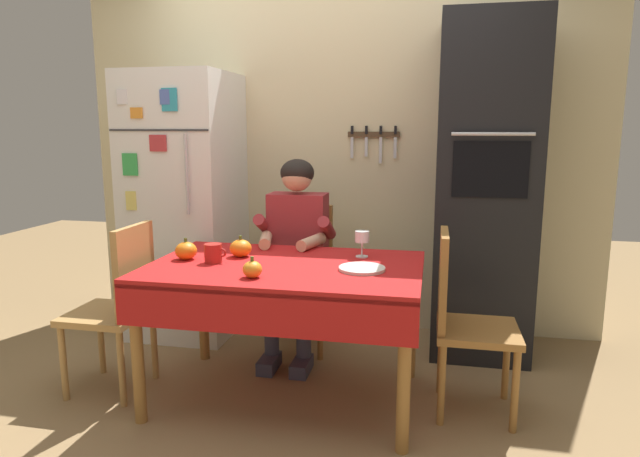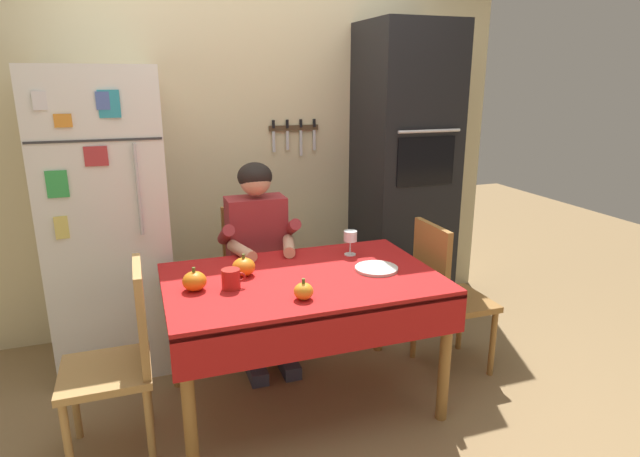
{
  "view_description": "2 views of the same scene",
  "coord_description": "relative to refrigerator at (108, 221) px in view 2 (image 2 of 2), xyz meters",
  "views": [
    {
      "loc": [
        0.74,
        -2.57,
        1.43
      ],
      "look_at": [
        0.14,
        0.3,
        0.9
      ],
      "focal_mm": 30.92,
      "sensor_mm": 36.0,
      "label": 1
    },
    {
      "loc": [
        -0.76,
        -2.36,
        1.73
      ],
      "look_at": [
        0.15,
        0.24,
        0.95
      ],
      "focal_mm": 29.73,
      "sensor_mm": 36.0,
      "label": 2
    }
  ],
  "objects": [
    {
      "name": "pumpkin_medium",
      "position": [
        0.4,
        -0.87,
        -0.11
      ],
      "size": [
        0.12,
        0.12,
        0.12
      ],
      "color": "orange",
      "rests_on": "dining_table"
    },
    {
      "name": "dining_table",
      "position": [
        0.95,
        -0.88,
        -0.24
      ],
      "size": [
        1.4,
        0.9,
        0.74
      ],
      "color": "#9E6B33",
      "rests_on": "ground"
    },
    {
      "name": "chair_behind_person",
      "position": [
        0.86,
        -0.09,
        -0.39
      ],
      "size": [
        0.4,
        0.4,
        0.93
      ],
      "color": "#9E6B33",
      "rests_on": "ground"
    },
    {
      "name": "refrigerator",
      "position": [
        0.0,
        0.0,
        0.0
      ],
      "size": [
        0.68,
        0.71,
        1.8
      ],
      "color": "white",
      "rests_on": "ground"
    },
    {
      "name": "wine_glass",
      "position": [
        1.32,
        -0.62,
        -0.06
      ],
      "size": [
        0.08,
        0.08,
        0.14
      ],
      "color": "white",
      "rests_on": "dining_table"
    },
    {
      "name": "ground_plane",
      "position": [
        0.95,
        -0.96,
        -0.9
      ],
      "size": [
        10.0,
        10.0,
        0.0
      ],
      "primitive_type": "plane",
      "color": "#93754C",
      "rests_on": "ground"
    },
    {
      "name": "serving_tray",
      "position": [
        1.35,
        -0.9,
        -0.15
      ],
      "size": [
        0.23,
        0.23,
        0.02
      ],
      "primitive_type": "cylinder",
      "color": "silver",
      "rests_on": "dining_table"
    },
    {
      "name": "back_wall_assembly",
      "position": [
        1.0,
        0.39,
        0.4
      ],
      "size": [
        3.7,
        0.13,
        2.6
      ],
      "color": "beige",
      "rests_on": "ground"
    },
    {
      "name": "pumpkin_small",
      "position": [
        0.67,
        -0.75,
        -0.11
      ],
      "size": [
        0.12,
        0.12,
        0.12
      ],
      "color": "orange",
      "rests_on": "dining_table"
    },
    {
      "name": "chair_left_side",
      "position": [
        0.05,
        -0.96,
        -0.39
      ],
      "size": [
        0.4,
        0.4,
        0.93
      ],
      "color": "tan",
      "rests_on": "ground"
    },
    {
      "name": "coffee_mug",
      "position": [
        0.58,
        -0.91,
        -0.11
      ],
      "size": [
        0.12,
        0.09,
        0.1
      ],
      "color": "#B2231E",
      "rests_on": "dining_table"
    },
    {
      "name": "chair_right_side",
      "position": [
        1.85,
        -0.81,
        -0.39
      ],
      "size": [
        0.4,
        0.4,
        0.93
      ],
      "color": "#9E6B33",
      "rests_on": "ground"
    },
    {
      "name": "seated_person",
      "position": [
        0.86,
        -0.28,
        -0.16
      ],
      "size": [
        0.47,
        0.55,
        1.25
      ],
      "color": "#38384C",
      "rests_on": "ground"
    },
    {
      "name": "pumpkin_large",
      "position": [
        0.87,
        -1.15,
        -0.12
      ],
      "size": [
        0.09,
        0.09,
        0.1
      ],
      "color": "orange",
      "rests_on": "dining_table"
    },
    {
      "name": "wall_oven",
      "position": [
        2.0,
        0.04,
        0.15
      ],
      "size": [
        0.6,
        0.64,
        2.1
      ],
      "color": "black",
      "rests_on": "ground"
    }
  ]
}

